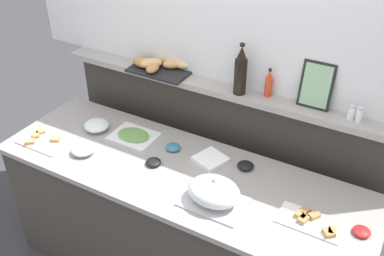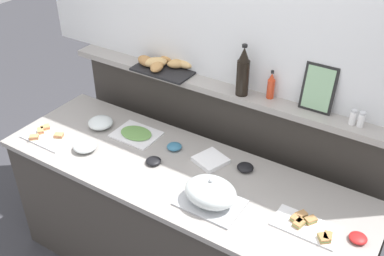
% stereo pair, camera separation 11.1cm
% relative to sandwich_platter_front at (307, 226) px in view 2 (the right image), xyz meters
% --- Properties ---
extents(ground_plane, '(12.00, 12.00, 0.00)m').
position_rel_sandwich_platter_front_xyz_m(ground_plane, '(-0.79, 0.64, -0.92)').
color(ground_plane, '#38383D').
extents(buffet_counter, '(2.27, 0.74, 0.91)m').
position_rel_sandwich_platter_front_xyz_m(buffet_counter, '(-0.79, 0.04, -0.46)').
color(buffet_counter, '#3D3833').
rests_on(buffet_counter, ground_plane).
extents(back_ledge_unit, '(2.27, 0.22, 1.25)m').
position_rel_sandwich_platter_front_xyz_m(back_ledge_unit, '(-0.79, 0.58, -0.26)').
color(back_ledge_unit, '#3D3833').
rests_on(back_ledge_unit, ground_plane).
extents(sandwich_platter_front, '(0.33, 0.17, 0.04)m').
position_rel_sandwich_platter_front_xyz_m(sandwich_platter_front, '(0.00, 0.00, 0.00)').
color(sandwich_platter_front, white).
rests_on(sandwich_platter_front, buffet_counter).
extents(sandwich_platter_rear, '(0.33, 0.18, 0.04)m').
position_rel_sandwich_platter_front_xyz_m(sandwich_platter_rear, '(-1.70, -0.14, -0.00)').
color(sandwich_platter_rear, silver).
rests_on(sandwich_platter_rear, buffet_counter).
extents(cold_cuts_platter, '(0.29, 0.23, 0.02)m').
position_rel_sandwich_platter_front_xyz_m(cold_cuts_platter, '(-1.23, 0.19, -0.00)').
color(cold_cuts_platter, white).
rests_on(cold_cuts_platter, buffet_counter).
extents(serving_cloche, '(0.34, 0.24, 0.17)m').
position_rel_sandwich_platter_front_xyz_m(serving_cloche, '(-0.50, -0.11, 0.06)').
color(serving_cloche, '#B7BABF').
rests_on(serving_cloche, buffet_counter).
extents(glass_bowl_large, '(0.17, 0.17, 0.07)m').
position_rel_sandwich_platter_front_xyz_m(glass_bowl_large, '(-1.49, 0.14, 0.02)').
color(glass_bowl_large, silver).
rests_on(glass_bowl_large, buffet_counter).
extents(glass_bowl_medium, '(0.15, 0.15, 0.06)m').
position_rel_sandwich_platter_front_xyz_m(glass_bowl_medium, '(-1.40, -0.11, 0.01)').
color(glass_bowl_medium, silver).
rests_on(glass_bowl_medium, buffet_counter).
extents(condiment_bowl_dark, '(0.09, 0.09, 0.03)m').
position_rel_sandwich_platter_front_xyz_m(condiment_bowl_dark, '(-0.94, 0.20, 0.00)').
color(condiment_bowl_dark, teal).
rests_on(condiment_bowl_dark, buffet_counter).
extents(condiment_bowl_red, '(0.09, 0.09, 0.03)m').
position_rel_sandwich_platter_front_xyz_m(condiment_bowl_red, '(-0.96, 0.01, 0.00)').
color(condiment_bowl_red, black).
rests_on(condiment_bowl_red, buffet_counter).
extents(condiment_bowl_teal, '(0.10, 0.10, 0.03)m').
position_rel_sandwich_platter_front_xyz_m(condiment_bowl_teal, '(-0.47, 0.25, 0.01)').
color(condiment_bowl_teal, black).
rests_on(condiment_bowl_teal, buffet_counter).
extents(condiment_bowl_cream, '(0.09, 0.09, 0.03)m').
position_rel_sandwich_platter_front_xyz_m(condiment_bowl_cream, '(0.23, 0.05, 0.00)').
color(condiment_bowl_cream, red).
rests_on(condiment_bowl_cream, buffet_counter).
extents(napkin_stack, '(0.22, 0.22, 0.03)m').
position_rel_sandwich_platter_front_xyz_m(napkin_stack, '(-0.68, 0.21, 0.00)').
color(napkin_stack, white).
rests_on(napkin_stack, buffet_counter).
extents(wine_bottle_dark, '(0.08, 0.08, 0.32)m').
position_rel_sandwich_platter_front_xyz_m(wine_bottle_dark, '(-0.64, 0.49, 0.47)').
color(wine_bottle_dark, black).
rests_on(wine_bottle_dark, back_ledge_unit).
extents(hot_sauce_bottle, '(0.04, 0.04, 0.18)m').
position_rel_sandwich_platter_front_xyz_m(hot_sauce_bottle, '(-0.48, 0.54, 0.41)').
color(hot_sauce_bottle, red).
rests_on(hot_sauce_bottle, back_ledge_unit).
extents(salt_shaker, '(0.03, 0.03, 0.09)m').
position_rel_sandwich_platter_front_xyz_m(salt_shaker, '(0.01, 0.51, 0.37)').
color(salt_shaker, white).
rests_on(salt_shaker, back_ledge_unit).
extents(pepper_shaker, '(0.03, 0.03, 0.09)m').
position_rel_sandwich_platter_front_xyz_m(pepper_shaker, '(0.05, 0.51, 0.37)').
color(pepper_shaker, white).
rests_on(pepper_shaker, back_ledge_unit).
extents(bread_basket, '(0.42, 0.27, 0.08)m').
position_rel_sandwich_platter_front_xyz_m(bread_basket, '(-1.23, 0.52, 0.37)').
color(bread_basket, black).
rests_on(bread_basket, back_ledge_unit).
extents(framed_picture, '(0.18, 0.06, 0.27)m').
position_rel_sandwich_platter_front_xyz_m(framed_picture, '(-0.21, 0.55, 0.47)').
color(framed_picture, black).
rests_on(framed_picture, back_ledge_unit).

